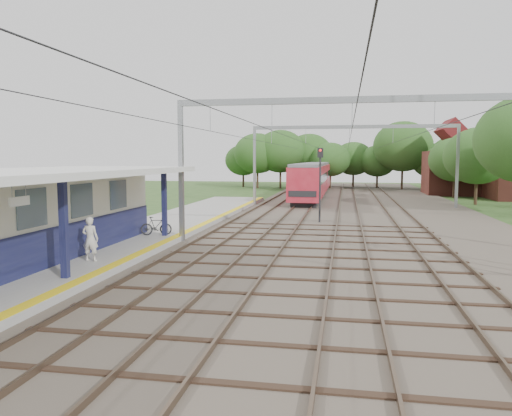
# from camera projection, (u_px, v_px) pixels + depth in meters

# --- Properties ---
(ground) EXTENTS (160.00, 160.00, 0.00)m
(ground) POSITION_uv_depth(u_px,v_px,m) (179.00, 385.00, 9.24)
(ground) COLOR #2D4C1E
(ground) RESTS_ON ground
(ballast_bed) EXTENTS (18.00, 90.00, 0.10)m
(ballast_bed) POSITION_uv_depth(u_px,v_px,m) (359.00, 213.00, 37.90)
(ballast_bed) COLOR #473D33
(ballast_bed) RESTS_ON ground
(platform) EXTENTS (5.00, 52.00, 0.35)m
(platform) POSITION_uv_depth(u_px,v_px,m) (126.00, 241.00, 24.26)
(platform) COLOR gray
(platform) RESTS_ON ground
(yellow_stripe) EXTENTS (0.45, 52.00, 0.01)m
(yellow_stripe) POSITION_uv_depth(u_px,v_px,m) (170.00, 239.00, 23.84)
(yellow_stripe) COLOR yellow
(yellow_stripe) RESTS_ON platform
(station_building) EXTENTS (3.41, 18.00, 3.40)m
(station_building) POSITION_uv_depth(u_px,v_px,m) (2.00, 220.00, 17.46)
(station_building) COLOR beige
(station_building) RESTS_ON platform
(canopy) EXTENTS (6.40, 20.00, 3.44)m
(canopy) POSITION_uv_depth(u_px,v_px,m) (9.00, 175.00, 16.12)
(canopy) COLOR #13163D
(canopy) RESTS_ON platform
(rail_tracks) EXTENTS (11.80, 88.00, 0.15)m
(rail_tracks) POSITION_uv_depth(u_px,v_px,m) (326.00, 211.00, 38.33)
(rail_tracks) COLOR brown
(rail_tracks) RESTS_ON ballast_bed
(catenary_system) EXTENTS (17.22, 88.00, 7.00)m
(catenary_system) POSITION_uv_depth(u_px,v_px,m) (353.00, 138.00, 32.85)
(catenary_system) COLOR gray
(catenary_system) RESTS_ON ground
(tree_band) EXTENTS (31.72, 30.88, 8.82)m
(tree_band) POSITION_uv_depth(u_px,v_px,m) (353.00, 153.00, 64.01)
(tree_band) COLOR #382619
(tree_band) RESTS_ON ground
(house_far) EXTENTS (8.00, 6.12, 8.66)m
(house_far) POSITION_uv_depth(u_px,v_px,m) (462.00, 167.00, 57.01)
(house_far) COLOR brown
(house_far) RESTS_ON ground
(person) EXTENTS (0.64, 0.45, 1.68)m
(person) POSITION_uv_depth(u_px,v_px,m) (90.00, 239.00, 18.68)
(person) COLOR silver
(person) RESTS_ON platform
(bicycle) EXTENTS (1.61, 0.82, 0.93)m
(bicycle) POSITION_uv_depth(u_px,v_px,m) (156.00, 226.00, 24.97)
(bicycle) COLOR black
(bicycle) RESTS_ON platform
(train) EXTENTS (2.73, 34.00, 3.60)m
(train) POSITION_uv_depth(u_px,v_px,m) (315.00, 177.00, 57.23)
(train) COLOR black
(train) RESTS_ON ballast_bed
(signal_post) EXTENTS (0.36, 0.30, 4.85)m
(signal_post) POSITION_uv_depth(u_px,v_px,m) (320.00, 174.00, 31.73)
(signal_post) COLOR black
(signal_post) RESTS_ON ground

